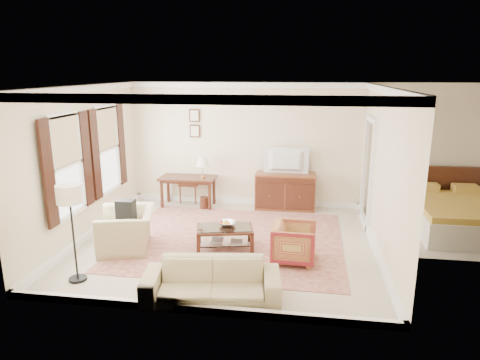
% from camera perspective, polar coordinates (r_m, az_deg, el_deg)
% --- Properties ---
extents(room_shell, '(5.51, 5.01, 2.91)m').
position_cam_1_polar(room_shell, '(7.58, -1.85, 9.20)').
color(room_shell, beige).
rests_on(room_shell, ground).
extents(annex_bedroom, '(3.00, 2.70, 2.90)m').
position_cam_1_polar(annex_bedroom, '(9.57, 27.25, -4.38)').
color(annex_bedroom, beige).
rests_on(annex_bedroom, ground).
extents(window_front, '(0.12, 1.56, 1.80)m').
position_cam_1_polar(window_front, '(8.01, -22.12, 1.76)').
color(window_front, '#CCB284').
rests_on(window_front, room_shell).
extents(window_rear, '(0.12, 1.56, 1.80)m').
position_cam_1_polar(window_rear, '(9.40, -17.26, 3.92)').
color(window_rear, '#CCB284').
rests_on(window_rear, room_shell).
extents(doorway, '(0.10, 1.12, 2.25)m').
position_cam_1_polar(doorway, '(9.27, 16.66, 0.82)').
color(doorway, white).
rests_on(doorway, room_shell).
extents(rug, '(4.21, 3.63, 0.01)m').
position_cam_1_polar(rug, '(8.29, -1.07, -7.94)').
color(rug, maroon).
rests_on(rug, room_shell).
extents(writing_desk, '(1.31, 0.65, 0.71)m').
position_cam_1_polar(writing_desk, '(10.19, -6.96, -0.20)').
color(writing_desk, '#3D1C11').
rests_on(writing_desk, room_shell).
extents(desk_chair, '(0.50, 0.50, 1.05)m').
position_cam_1_polar(desk_chair, '(10.55, -6.75, -0.12)').
color(desk_chair, brown).
rests_on(desk_chair, room_shell).
extents(desk_lamp, '(0.32, 0.32, 0.50)m').
position_cam_1_polar(desk_lamp, '(10.02, -4.99, 1.72)').
color(desk_lamp, silver).
rests_on(desk_lamp, writing_desk).
extents(framed_prints, '(0.25, 0.04, 0.68)m').
position_cam_1_polar(framed_prints, '(10.29, -6.07, 7.56)').
color(framed_prints, '#3D1C11').
rests_on(framed_prints, room_shell).
extents(sideboard, '(1.38, 0.53, 0.85)m').
position_cam_1_polar(sideboard, '(10.02, 6.04, -1.49)').
color(sideboard, brown).
rests_on(sideboard, room_shell).
extents(tv, '(0.98, 0.56, 0.13)m').
position_cam_1_polar(tv, '(9.79, 6.17, 3.63)').
color(tv, black).
rests_on(tv, sideboard).
extents(coffee_table, '(1.11, 0.79, 0.43)m').
position_cam_1_polar(coffee_table, '(7.79, -2.04, -6.95)').
color(coffee_table, '#3D1C11').
rests_on(coffee_table, room_shell).
extents(fruit_bowl, '(0.42, 0.42, 0.10)m').
position_cam_1_polar(fruit_bowl, '(7.79, -1.70, -5.71)').
color(fruit_bowl, silver).
rests_on(fruit_bowl, coffee_table).
extents(book_a, '(0.28, 0.05, 0.38)m').
position_cam_1_polar(book_a, '(7.88, -3.85, -7.92)').
color(book_a, brown).
rests_on(book_a, coffee_table).
extents(book_b, '(0.28, 0.05, 0.38)m').
position_cam_1_polar(book_b, '(7.78, -1.27, -8.24)').
color(book_b, brown).
rests_on(book_b, coffee_table).
extents(striped_armchair, '(0.70, 0.74, 0.74)m').
position_cam_1_polar(striped_armchair, '(7.34, 7.23, -8.07)').
color(striped_armchair, maroon).
rests_on(striped_armchair, room_shell).
extents(club_armchair, '(0.98, 1.25, 0.96)m').
position_cam_1_polar(club_armchair, '(8.02, -14.88, -5.59)').
color(club_armchair, tan).
rests_on(club_armchair, room_shell).
extents(backpack, '(0.36, 0.39, 0.40)m').
position_cam_1_polar(backpack, '(8.01, -14.99, -3.74)').
color(backpack, black).
rests_on(backpack, club_armchair).
extents(sofa, '(1.98, 0.81, 0.75)m').
position_cam_1_polar(sofa, '(6.15, -3.83, -12.54)').
color(sofa, tan).
rests_on(sofa, room_shell).
extents(floor_lamp, '(0.38, 0.38, 1.53)m').
position_cam_1_polar(floor_lamp, '(6.81, -21.74, -2.64)').
color(floor_lamp, black).
rests_on(floor_lamp, room_shell).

